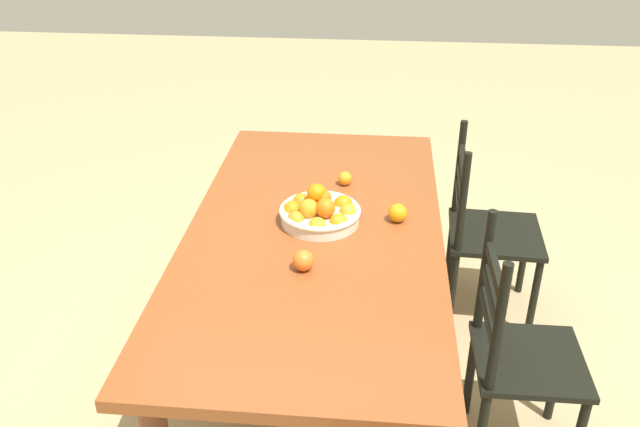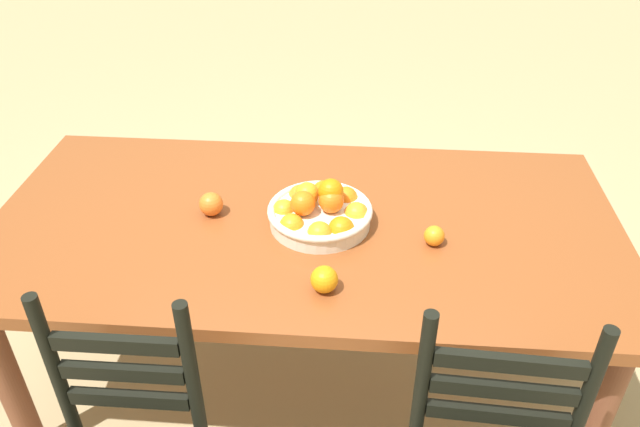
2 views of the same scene
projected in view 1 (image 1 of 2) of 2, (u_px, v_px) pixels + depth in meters
The scene contains 8 objects.
ground_plane at pixel (315, 368), 3.07m from camera, with size 12.00×12.00×0.00m, color tan.
dining_table at pixel (315, 246), 2.76m from camera, with size 2.05×1.03×0.75m.
chair_near_window at pixel (486, 231), 3.25m from camera, with size 0.46×0.46×0.95m.
chair_by_cabinet at pixel (517, 356), 2.46m from camera, with size 0.40×0.40×0.97m.
fruit_bowl at pixel (320, 212), 2.74m from camera, with size 0.34×0.34×0.16m.
orange_loose_0 at pixel (303, 261), 2.43m from camera, with size 0.08×0.08×0.08m, color orange.
orange_loose_1 at pixel (345, 178), 3.05m from camera, with size 0.06×0.06×0.06m, color orange.
orange_loose_2 at pixel (398, 213), 2.75m from camera, with size 0.08×0.08×0.08m, color orange.
Camera 1 is at (2.34, 0.24, 2.10)m, focal length 37.47 mm.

